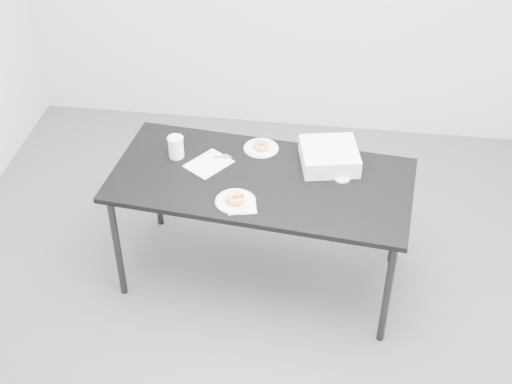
# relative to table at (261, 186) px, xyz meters

# --- Properties ---
(floor) EXTENTS (4.00, 4.00, 0.00)m
(floor) POSITION_rel_table_xyz_m (-0.09, -0.20, -0.72)
(floor) COLOR #525257
(floor) RESTS_ON ground
(table) EXTENTS (1.79, 0.97, 0.78)m
(table) POSITION_rel_table_xyz_m (0.00, 0.00, 0.00)
(table) COLOR black
(table) RESTS_ON floor
(scorecard) EXTENTS (0.30, 0.31, 0.00)m
(scorecard) POSITION_rel_table_xyz_m (-0.32, 0.10, 0.06)
(scorecard) COLOR white
(scorecard) RESTS_ON table
(logo_patch) EXTENTS (0.06, 0.06, 0.00)m
(logo_patch) POSITION_rel_table_xyz_m (-0.23, 0.18, 0.06)
(logo_patch) COLOR green
(logo_patch) RESTS_ON scorecard
(pen) EXTENTS (0.11, 0.02, 0.01)m
(pen) POSITION_rel_table_xyz_m (-0.26, 0.17, 0.07)
(pen) COLOR #0C844E
(pen) RESTS_ON scorecard
(napkin) EXTENTS (0.19, 0.19, 0.00)m
(napkin) POSITION_rel_table_xyz_m (-0.07, -0.26, 0.06)
(napkin) COLOR white
(napkin) RESTS_ON table
(plate_near) EXTENTS (0.22, 0.22, 0.01)m
(plate_near) POSITION_rel_table_xyz_m (-0.11, -0.23, 0.07)
(plate_near) COLOR white
(plate_near) RESTS_ON napkin
(donut_near) EXTENTS (0.11, 0.11, 0.03)m
(donut_near) POSITION_rel_table_xyz_m (-0.11, -0.23, 0.09)
(donut_near) COLOR #CE8441
(donut_near) RESTS_ON plate_near
(plate_far) EXTENTS (0.21, 0.21, 0.01)m
(plate_far) POSITION_rel_table_xyz_m (-0.04, 0.29, 0.06)
(plate_far) COLOR white
(plate_far) RESTS_ON table
(donut_far) EXTENTS (0.13, 0.13, 0.03)m
(donut_far) POSITION_rel_table_xyz_m (-0.04, 0.29, 0.08)
(donut_far) COLOR #CE8441
(donut_far) RESTS_ON plate_far
(coffee_cup) EXTENTS (0.09, 0.09, 0.13)m
(coffee_cup) POSITION_rel_table_xyz_m (-0.53, 0.14, 0.13)
(coffee_cup) COLOR white
(coffee_cup) RESTS_ON table
(cup_lid) EXTENTS (0.09, 0.09, 0.01)m
(cup_lid) POSITION_rel_table_xyz_m (0.46, 0.06, 0.07)
(cup_lid) COLOR silver
(cup_lid) RESTS_ON table
(bakery_box) EXTENTS (0.38, 0.38, 0.11)m
(bakery_box) POSITION_rel_table_xyz_m (0.37, 0.19, 0.11)
(bakery_box) COLOR white
(bakery_box) RESTS_ON table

